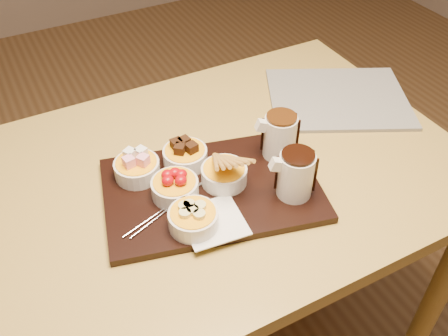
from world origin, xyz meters
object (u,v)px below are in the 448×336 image
serving_board (212,190)px  pitcher_milk_chocolate (280,136)px  dining_table (207,201)px  pitcher_dark_chocolate (296,175)px  newspaper (338,98)px  bowl_strawberries (175,188)px

serving_board → pitcher_milk_chocolate: bearing=21.8°
dining_table → pitcher_milk_chocolate: size_ratio=11.76×
pitcher_dark_chocolate → newspaper: 0.42m
newspaper → pitcher_dark_chocolate: bearing=-114.7°
pitcher_dark_chocolate → pitcher_milk_chocolate: size_ratio=1.00×
dining_table → pitcher_milk_chocolate: (0.17, -0.04, 0.17)m
pitcher_dark_chocolate → newspaper: size_ratio=0.28×
bowl_strawberries → serving_board: bearing=-10.1°
pitcher_dark_chocolate → pitcher_milk_chocolate: same height
bowl_strawberries → pitcher_milk_chocolate: size_ratio=0.98×
serving_board → newspaper: serving_board is taller
dining_table → pitcher_milk_chocolate: 0.24m
bowl_strawberries → pitcher_milk_chocolate: bearing=2.7°
dining_table → newspaper: newspaper is taller
serving_board → newspaper: size_ratio=1.26×
pitcher_milk_chocolate → newspaper: pitcher_milk_chocolate is taller
pitcher_dark_chocolate → newspaper: pitcher_dark_chocolate is taller
serving_board → bowl_strawberries: 0.08m
serving_board → newspaper: 0.49m
newspaper → bowl_strawberries: bearing=-138.6°
serving_board → bowl_strawberries: size_ratio=4.60×
pitcher_milk_chocolate → newspaper: 0.32m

